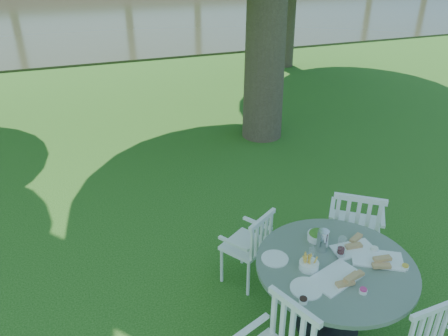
{
  "coord_description": "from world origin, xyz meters",
  "views": [
    {
      "loc": [
        -1.52,
        -3.96,
        3.16
      ],
      "look_at": [
        0.0,
        0.2,
        0.85
      ],
      "focal_mm": 35.0,
      "sensor_mm": 36.0,
      "label": 1
    }
  ],
  "objects": [
    {
      "name": "river",
      "position": [
        0.0,
        23.0,
        0.0
      ],
      "size": [
        100.0,
        28.0,
        0.12
      ],
      "primitive_type": "cube",
      "color": "#33341F",
      "rests_on": "ground"
    },
    {
      "name": "chair_ne",
      "position": [
        1.0,
        -0.97,
        0.58
      ],
      "size": [
        0.68,
        0.67,
        0.99
      ],
      "rotation": [
        0.0,
        0.0,
        -3.78
      ],
      "color": "white",
      "rests_on": "ground"
    },
    {
      "name": "ground",
      "position": [
        0.0,
        0.0,
        0.0
      ],
      "size": [
        140.0,
        140.0,
        0.0
      ],
      "primitive_type": "plane",
      "color": "#16430D",
      "rests_on": "ground"
    },
    {
      "name": "tableware",
      "position": [
        0.34,
        -1.5,
        0.78
      ],
      "size": [
        1.18,
        0.84,
        0.2
      ],
      "color": "white",
      "rests_on": "table"
    },
    {
      "name": "chair_nw",
      "position": [
        -0.05,
        -0.77,
        0.49
      ],
      "size": [
        0.57,
        0.56,
        0.83
      ],
      "rotation": [
        0.0,
        0.0,
        -2.57
      ],
      "color": "white",
      "rests_on": "ground"
    },
    {
      "name": "table",
      "position": [
        0.36,
        -1.57,
        0.59
      ],
      "size": [
        1.35,
        1.35,
        0.74
      ],
      "color": "black",
      "rests_on": "ground"
    }
  ]
}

